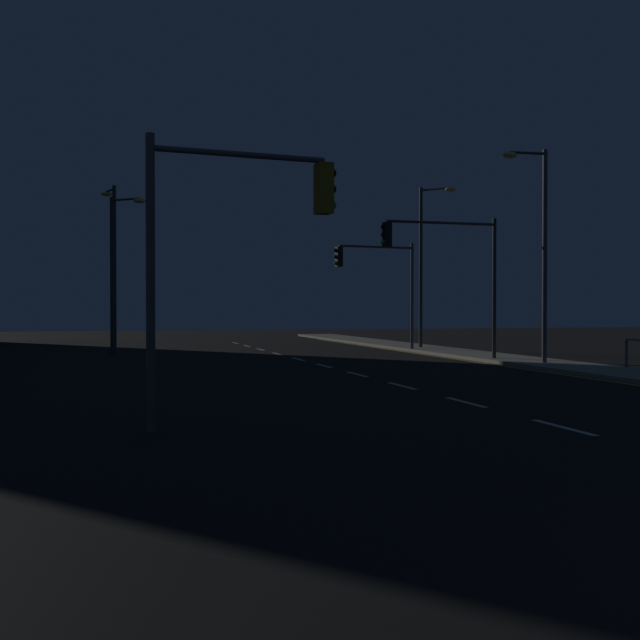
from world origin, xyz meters
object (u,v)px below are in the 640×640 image
at_px(street_lamp_across_street, 539,236).
at_px(traffic_light_mid_right, 378,273).
at_px(traffic_light_near_right, 236,226).
at_px(traffic_light_mid_left, 447,258).
at_px(street_lamp_mid_block, 426,252).
at_px(street_lamp_median, 113,255).
at_px(street_lamp_far_end, 117,260).

bearing_deg(street_lamp_across_street, traffic_light_mid_right, 103.58).
distance_m(traffic_light_near_right, traffic_light_mid_right, 24.98).
relative_size(traffic_light_mid_left, traffic_light_near_right, 1.08).
height_order(traffic_light_mid_right, street_lamp_mid_block, street_lamp_mid_block).
distance_m(traffic_light_near_right, street_lamp_across_street, 17.97).
bearing_deg(street_lamp_across_street, street_lamp_median, 137.84).
height_order(traffic_light_mid_left, street_lamp_across_street, street_lamp_across_street).
bearing_deg(traffic_light_mid_right, street_lamp_mid_block, 24.84).
height_order(traffic_light_mid_left, street_lamp_mid_block, street_lamp_mid_block).
relative_size(street_lamp_mid_block, street_lamp_far_end, 1.14).
bearing_deg(street_lamp_far_end, traffic_light_mid_left, -34.83).
relative_size(traffic_light_mid_right, street_lamp_far_end, 0.72).
distance_m(traffic_light_mid_left, traffic_light_mid_right, 7.68).
relative_size(street_lamp_median, street_lamp_far_end, 1.11).
bearing_deg(street_lamp_across_street, street_lamp_far_end, 142.32).
bearing_deg(street_lamp_median, traffic_light_near_right, -86.19).
relative_size(traffic_light_near_right, traffic_light_mid_right, 0.99).
xyz_separation_m(traffic_light_mid_right, street_lamp_far_end, (-12.29, 0.97, 0.50)).
relative_size(street_lamp_median, street_lamp_across_street, 1.02).
bearing_deg(traffic_light_near_right, street_lamp_median, 93.81).
bearing_deg(traffic_light_near_right, traffic_light_mid_right, 64.57).
height_order(traffic_light_near_right, street_lamp_across_street, street_lamp_across_street).
xyz_separation_m(traffic_light_mid_right, street_lamp_mid_block, (3.08, 1.43, 1.17)).
xyz_separation_m(traffic_light_mid_left, street_lamp_across_street, (2.41, -2.81, 0.65)).
height_order(traffic_light_near_right, street_lamp_median, street_lamp_median).
bearing_deg(street_lamp_far_end, street_lamp_across_street, -37.68).
bearing_deg(street_lamp_far_end, traffic_light_mid_right, -4.52).
xyz_separation_m(street_lamp_far_end, street_lamp_across_street, (14.82, -11.45, 0.45)).
xyz_separation_m(street_lamp_median, street_lamp_across_street, (14.96, -13.55, 0.07)).
bearing_deg(street_lamp_median, street_lamp_far_end, -86.12).
height_order(street_lamp_median, street_lamp_across_street, street_lamp_median).
height_order(street_lamp_far_end, street_lamp_across_street, street_lamp_across_street).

